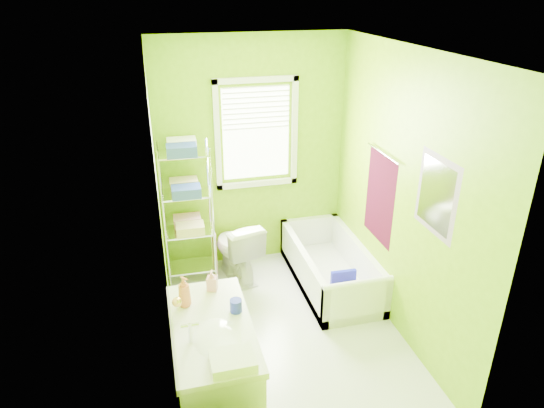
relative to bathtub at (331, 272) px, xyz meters
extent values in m
plane|color=silver|center=(-0.69, -0.65, -0.16)|extent=(2.90, 2.90, 0.00)
cube|color=#72A507|center=(-0.69, 0.80, 1.14)|extent=(2.10, 0.04, 2.60)
cube|color=#72A507|center=(-0.69, -2.10, 1.14)|extent=(2.10, 0.04, 2.60)
cube|color=#72A507|center=(-1.74, -0.65, 1.14)|extent=(0.04, 2.90, 2.60)
cube|color=#72A507|center=(0.36, -0.65, 1.14)|extent=(0.04, 2.90, 2.60)
cube|color=white|center=(-0.69, -0.65, 2.44)|extent=(2.10, 2.90, 0.04)
cube|color=white|center=(-0.64, 0.79, 1.39)|extent=(0.74, 0.01, 1.01)
cube|color=white|center=(-0.64, 0.77, 0.81)|extent=(0.92, 0.05, 0.06)
cube|color=white|center=(-0.64, 0.77, 1.97)|extent=(0.92, 0.05, 0.06)
cube|color=white|center=(-1.07, 0.77, 1.39)|extent=(0.06, 0.05, 1.22)
cube|color=white|center=(-0.21, 0.77, 1.39)|extent=(0.06, 0.05, 1.22)
cube|color=white|center=(-0.64, 0.77, 1.68)|extent=(0.72, 0.02, 0.50)
cube|color=white|center=(-1.73, -1.65, 0.84)|extent=(0.02, 0.80, 2.00)
sphere|color=gold|center=(-1.69, -1.32, 0.84)|extent=(0.07, 0.07, 0.07)
cube|color=#3D071B|center=(0.34, -0.30, 0.99)|extent=(0.02, 0.58, 0.90)
cylinder|color=silver|center=(0.33, -0.30, 1.44)|extent=(0.02, 0.62, 0.02)
cube|color=#CC5972|center=(0.34, -1.20, 1.39)|extent=(0.02, 0.54, 0.64)
cube|color=white|center=(0.34, -1.20, 1.39)|extent=(0.01, 0.44, 0.54)
cube|color=white|center=(0.00, 0.04, -0.11)|extent=(0.71, 1.52, 0.10)
cube|color=white|center=(-0.32, 0.04, 0.07)|extent=(0.07, 1.52, 0.46)
cube|color=white|center=(0.32, 0.04, 0.07)|extent=(0.07, 1.52, 0.46)
cube|color=white|center=(0.00, -0.68, 0.07)|extent=(0.71, 0.07, 0.46)
cube|color=white|center=(0.00, 0.77, 0.07)|extent=(0.71, 0.07, 0.46)
cylinder|color=white|center=(0.00, -0.68, 0.30)|extent=(0.71, 0.07, 0.07)
cylinder|color=#161BD4|center=(0.00, -0.47, -0.02)|extent=(0.38, 0.38, 0.07)
cylinder|color=orange|center=(0.00, -0.47, 0.04)|extent=(0.35, 0.35, 0.06)
cube|color=#161BD4|center=(0.00, -0.32, 0.10)|extent=(0.27, 0.05, 0.24)
imported|color=white|center=(-0.97, 0.41, 0.20)|extent=(0.56, 0.78, 0.72)
cube|color=white|center=(-1.47, -1.42, 0.24)|extent=(0.54, 1.09, 0.79)
cube|color=white|center=(-1.47, -1.42, 0.66)|extent=(0.57, 1.12, 0.05)
ellipsoid|color=white|center=(-1.45, -1.57, 0.65)|extent=(0.37, 0.49, 0.13)
cylinder|color=silver|center=(-1.63, -1.57, 0.75)|extent=(0.03, 0.03, 0.16)
cylinder|color=silver|center=(-1.63, -1.57, 0.82)|extent=(0.12, 0.02, 0.02)
imported|color=#D1683D|center=(-1.63, -1.14, 0.81)|extent=(0.14, 0.14, 0.25)
imported|color=pink|center=(-1.41, -0.99, 0.77)|extent=(0.10, 0.10, 0.17)
cylinder|color=#1B27B4|center=(-1.28, -1.31, 0.73)|extent=(0.09, 0.09, 0.10)
cube|color=white|center=(-1.40, -1.85, 0.72)|extent=(0.28, 0.22, 0.07)
cylinder|color=silver|center=(-1.72, 0.38, 0.63)|extent=(0.02, 0.02, 1.58)
cylinder|color=silver|center=(-1.71, 0.68, 0.63)|extent=(0.02, 0.02, 1.58)
cylinder|color=silver|center=(-1.22, 0.37, 0.63)|extent=(0.02, 0.02, 1.58)
cylinder|color=silver|center=(-1.21, 0.67, 0.63)|extent=(0.02, 0.02, 1.58)
cube|color=silver|center=(-1.46, 0.53, -0.01)|extent=(0.53, 0.34, 0.02)
cube|color=silver|center=(-1.46, 0.53, 0.43)|extent=(0.53, 0.34, 0.02)
cube|color=silver|center=(-1.46, 0.53, 0.88)|extent=(0.53, 0.34, 0.02)
cube|color=silver|center=(-1.46, 0.53, 1.32)|extent=(0.53, 0.34, 0.02)
cube|color=#2D48A2|center=(-1.48, 0.43, 1.38)|extent=(0.30, 0.20, 0.11)
cube|color=white|center=(-1.46, 0.64, 1.38)|extent=(0.30, 0.20, 0.11)
cube|color=#2D48A2|center=(-1.47, 0.43, 0.94)|extent=(0.30, 0.20, 0.11)
cube|color=#D4BC82|center=(-1.47, 0.64, 0.94)|extent=(0.30, 0.20, 0.11)
cube|color=#D4BC82|center=(-1.46, 0.45, 0.50)|extent=(0.30, 0.20, 0.11)
cube|color=#F0A3C1|center=(-1.47, 0.65, 0.50)|extent=(0.30, 0.20, 0.11)
cube|color=#F0A3C1|center=(-1.20, 0.52, 0.17)|extent=(0.03, 0.28, 0.49)
camera|label=1|loc=(-1.74, -4.21, 2.90)|focal=32.00mm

